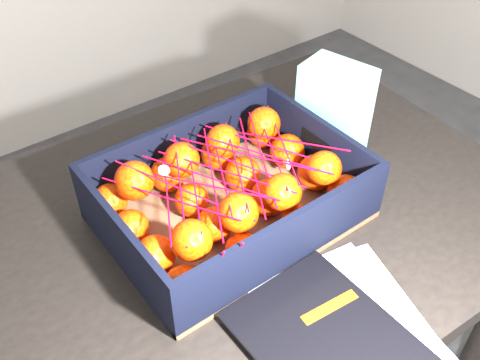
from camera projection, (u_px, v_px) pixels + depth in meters
table at (218, 256)px, 1.07m from camera, size 1.24×0.87×0.75m
magazine_stack at (345, 332)px, 0.82m from camera, size 0.30×0.38×0.02m
produce_crate at (230, 201)px, 0.99m from camera, size 0.44×0.33×0.13m
clementine_heap at (231, 189)px, 0.98m from camera, size 0.42×0.31×0.12m
mesh_net at (229, 171)px, 0.93m from camera, size 0.37×0.29×0.09m
retail_carton at (333, 111)px, 1.10m from camera, size 0.12×0.15×0.20m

